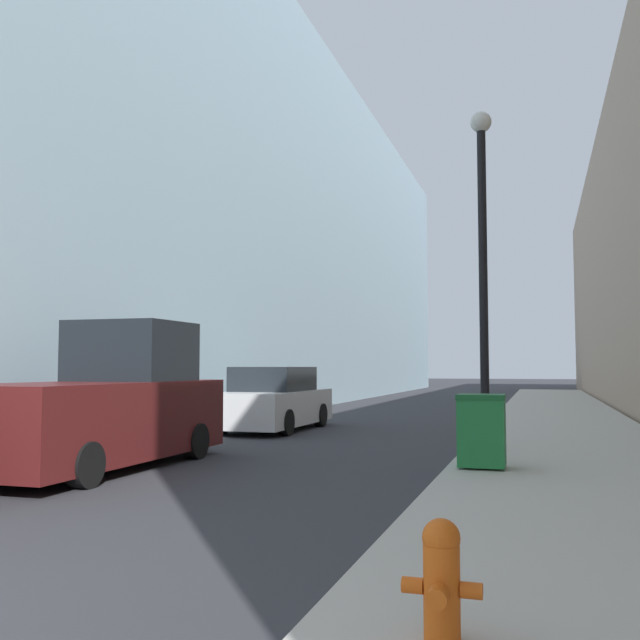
{
  "coord_description": "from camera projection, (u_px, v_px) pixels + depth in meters",
  "views": [
    {
      "loc": [
        4.74,
        -2.33,
        1.66
      ],
      "look_at": [
        -1.78,
        18.69,
        3.11
      ],
      "focal_mm": 40.0,
      "sensor_mm": 36.0,
      "label": 1
    }
  ],
  "objects": [
    {
      "name": "pickup_truck",
      "position": [
        106.0,
        407.0,
        11.79
      ],
      "size": [
        2.04,
        5.29,
        2.45
      ],
      "color": "#561919",
      "rests_on": "ground"
    },
    {
      "name": "sidewalk_right",
      "position": [
        563.0,
        426.0,
        19.11
      ],
      "size": [
        3.89,
        60.0,
        0.15
      ],
      "color": "#B7B2A8",
      "rests_on": "ground"
    },
    {
      "name": "parked_sedan_near",
      "position": [
        274.0,
        401.0,
        18.78
      ],
      "size": [
        1.94,
        4.66,
        1.66
      ],
      "color": "silver",
      "rests_on": "ground"
    },
    {
      "name": "building_left_glass",
      "position": [
        191.0,
        226.0,
        31.78
      ],
      "size": [
        12.0,
        60.0,
        15.88
      ],
      "color": "#99B7C6",
      "rests_on": "ground"
    },
    {
      "name": "trash_bin",
      "position": [
        482.0,
        430.0,
        10.71
      ],
      "size": [
        0.7,
        0.67,
        1.1
      ],
      "color": "#1E7538",
      "rests_on": "sidewalk_right"
    },
    {
      "name": "lamppost",
      "position": [
        483.0,
        257.0,
        13.86
      ],
      "size": [
        0.41,
        0.41,
        6.54
      ],
      "color": "black",
      "rests_on": "sidewalk_right"
    },
    {
      "name": "fire_hydrant",
      "position": [
        441.0,
        577.0,
        3.95
      ],
      "size": [
        0.44,
        0.33,
        0.67
      ],
      "color": "#D15614",
      "rests_on": "sidewalk_right"
    }
  ]
}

